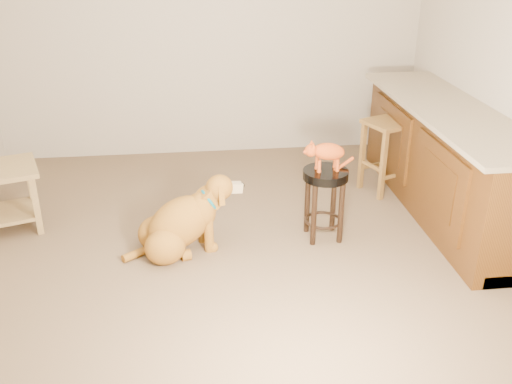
{
  "coord_description": "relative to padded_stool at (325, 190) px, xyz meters",
  "views": [
    {
      "loc": [
        -0.23,
        -4.05,
        2.3
      ],
      "look_at": [
        0.24,
        -0.11,
        0.45
      ],
      "focal_mm": 40.0,
      "sensor_mm": 36.0,
      "label": 1
    }
  ],
  "objects": [
    {
      "name": "cabinet_run",
      "position": [
        1.16,
        0.37,
        0.02
      ],
      "size": [
        0.7,
        2.56,
        0.94
      ],
      "color": "#4B2A0D",
      "rests_on": "ground"
    },
    {
      "name": "padded_stool",
      "position": [
        0.0,
        0.0,
        0.0
      ],
      "size": [
        0.36,
        0.36,
        0.59
      ],
      "rotation": [
        0.0,
        0.0,
        0.04
      ],
      "color": "black",
      "rests_on": "ground"
    },
    {
      "name": "wood_stool",
      "position": [
        0.77,
        0.82,
        -0.06
      ],
      "size": [
        0.49,
        0.49,
        0.69
      ],
      "rotation": [
        0.0,
        0.0,
        0.39
      ],
      "color": "brown",
      "rests_on": "ground"
    },
    {
      "name": "room_shell",
      "position": [
        -0.79,
        0.07,
        1.26
      ],
      "size": [
        4.54,
        4.04,
        2.62
      ],
      "color": "#B1A38E",
      "rests_on": "ground"
    },
    {
      "name": "side_table",
      "position": [
        -2.55,
        0.45,
        -0.06
      ],
      "size": [
        0.67,
        0.67,
        0.55
      ],
      "rotation": [
        0.0,
        0.0,
        0.32
      ],
      "color": "olive",
      "rests_on": "ground"
    },
    {
      "name": "tabby_kitten",
      "position": [
        -0.01,
        0.0,
        0.32
      ],
      "size": [
        0.43,
        0.17,
        0.27
      ],
      "rotation": [
        0.0,
        0.0,
        0.04
      ],
      "color": "#A63C10",
      "rests_on": "padded_stool"
    },
    {
      "name": "floor",
      "position": [
        -0.79,
        0.07,
        -0.42
      ],
      "size": [
        4.5,
        4.0,
        0.01
      ],
      "primitive_type": "cube",
      "color": "brown",
      "rests_on": "ground"
    },
    {
      "name": "golden_retriever",
      "position": [
        -1.14,
        -0.09,
        -0.18
      ],
      "size": [
        0.97,
        0.57,
        0.63
      ],
      "rotation": [
        0.0,
        0.0,
        0.28
      ],
      "color": "brown",
      "rests_on": "ground"
    }
  ]
}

